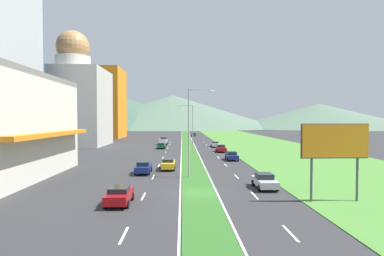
{
  "coord_description": "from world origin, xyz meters",
  "views": [
    {
      "loc": [
        -1.56,
        -29.17,
        7.02
      ],
      "look_at": [
        0.65,
        40.44,
        5.07
      ],
      "focal_mm": 28.92,
      "sensor_mm": 36.0,
      "label": 1
    }
  ],
  "objects_px": {
    "car_0": "(119,195)",
    "pickup_truck_0": "(164,141)",
    "street_lamp_near": "(191,127)",
    "car_1": "(215,144)",
    "car_4": "(265,181)",
    "car_7": "(232,156)",
    "car_3": "(221,148)",
    "street_lamp_mid": "(191,125)",
    "car_5": "(194,134)",
    "billboard_roadside": "(335,144)",
    "car_8": "(144,167)",
    "car_2": "(168,164)",
    "car_6": "(161,146)"
  },
  "relations": [
    {
      "from": "car_1",
      "to": "car_7",
      "type": "relative_size",
      "value": 1.05
    },
    {
      "from": "billboard_roadside",
      "to": "pickup_truck_0",
      "type": "height_order",
      "value": "billboard_roadside"
    },
    {
      "from": "street_lamp_near",
      "to": "car_0",
      "type": "bearing_deg",
      "value": -118.81
    },
    {
      "from": "billboard_roadside",
      "to": "car_2",
      "type": "bearing_deg",
      "value": 130.1
    },
    {
      "from": "street_lamp_mid",
      "to": "car_1",
      "type": "relative_size",
      "value": 2.24
    },
    {
      "from": "car_5",
      "to": "car_6",
      "type": "xyz_separation_m",
      "value": [
        -9.75,
        -54.8,
        -0.01
      ]
    },
    {
      "from": "car_0",
      "to": "pickup_truck_0",
      "type": "height_order",
      "value": "pickup_truck_0"
    },
    {
      "from": "car_3",
      "to": "pickup_truck_0",
      "type": "height_order",
      "value": "pickup_truck_0"
    },
    {
      "from": "street_lamp_mid",
      "to": "pickup_truck_0",
      "type": "bearing_deg",
      "value": 109.41
    },
    {
      "from": "car_4",
      "to": "car_8",
      "type": "xyz_separation_m",
      "value": [
        -13.41,
        9.17,
        0.03
      ]
    },
    {
      "from": "street_lamp_mid",
      "to": "billboard_roadside",
      "type": "distance_m",
      "value": 41.99
    },
    {
      "from": "billboard_roadside",
      "to": "car_2",
      "type": "relative_size",
      "value": 1.4
    },
    {
      "from": "car_0",
      "to": "car_5",
      "type": "xyz_separation_m",
      "value": [
        9.95,
        103.23,
        -0.03
      ]
    },
    {
      "from": "billboard_roadside",
      "to": "car_3",
      "type": "relative_size",
      "value": 1.41
    },
    {
      "from": "billboard_roadside",
      "to": "car_4",
      "type": "height_order",
      "value": "billboard_roadside"
    },
    {
      "from": "billboard_roadside",
      "to": "car_5",
      "type": "distance_m",
      "value": 103.54
    },
    {
      "from": "billboard_roadside",
      "to": "car_6",
      "type": "bearing_deg",
      "value": 110.34
    },
    {
      "from": "car_1",
      "to": "car_6",
      "type": "distance_m",
      "value": 13.82
    },
    {
      "from": "car_3",
      "to": "car_7",
      "type": "relative_size",
      "value": 1.1
    },
    {
      "from": "pickup_truck_0",
      "to": "car_4",
      "type": "bearing_deg",
      "value": -166.2
    },
    {
      "from": "car_6",
      "to": "car_7",
      "type": "bearing_deg",
      "value": -147.42
    },
    {
      "from": "car_7",
      "to": "pickup_truck_0",
      "type": "bearing_deg",
      "value": -157.74
    },
    {
      "from": "street_lamp_mid",
      "to": "car_0",
      "type": "relative_size",
      "value": 2.53
    },
    {
      "from": "car_3",
      "to": "pickup_truck_0",
      "type": "relative_size",
      "value": 0.87
    },
    {
      "from": "car_5",
      "to": "car_7",
      "type": "distance_m",
      "value": 76.08
    },
    {
      "from": "car_1",
      "to": "car_5",
      "type": "height_order",
      "value": "car_5"
    },
    {
      "from": "car_6",
      "to": "pickup_truck_0",
      "type": "distance_m",
      "value": 12.44
    },
    {
      "from": "street_lamp_near",
      "to": "car_5",
      "type": "relative_size",
      "value": 2.42
    },
    {
      "from": "street_lamp_near",
      "to": "car_2",
      "type": "height_order",
      "value": "street_lamp_near"
    },
    {
      "from": "street_lamp_mid",
      "to": "car_5",
      "type": "height_order",
      "value": "street_lamp_mid"
    },
    {
      "from": "street_lamp_near",
      "to": "billboard_roadside",
      "type": "height_order",
      "value": "street_lamp_near"
    },
    {
      "from": "billboard_roadside",
      "to": "car_2",
      "type": "distance_m",
      "value": 23.46
    },
    {
      "from": "car_0",
      "to": "car_1",
      "type": "distance_m",
      "value": 53.84
    },
    {
      "from": "car_1",
      "to": "car_5",
      "type": "relative_size",
      "value": 1.02
    },
    {
      "from": "car_2",
      "to": "car_8",
      "type": "bearing_deg",
      "value": 135.48
    },
    {
      "from": "car_2",
      "to": "pickup_truck_0",
      "type": "relative_size",
      "value": 0.88
    },
    {
      "from": "car_6",
      "to": "pickup_truck_0",
      "type": "bearing_deg",
      "value": 0.99
    },
    {
      "from": "street_lamp_near",
      "to": "car_1",
      "type": "height_order",
      "value": "street_lamp_near"
    },
    {
      "from": "street_lamp_near",
      "to": "street_lamp_mid",
      "type": "distance_m",
      "value": 29.2
    },
    {
      "from": "car_1",
      "to": "car_4",
      "type": "height_order",
      "value": "car_4"
    },
    {
      "from": "car_3",
      "to": "street_lamp_mid",
      "type": "bearing_deg",
      "value": -90.85
    },
    {
      "from": "car_4",
      "to": "car_7",
      "type": "xyz_separation_m",
      "value": [
        0.16,
        21.77,
        -0.01
      ]
    },
    {
      "from": "car_1",
      "to": "car_0",
      "type": "bearing_deg",
      "value": -14.53
    },
    {
      "from": "pickup_truck_0",
      "to": "car_3",
      "type": "bearing_deg",
      "value": -146.33
    },
    {
      "from": "car_8",
      "to": "street_lamp_mid",
      "type": "bearing_deg",
      "value": -14.97
    },
    {
      "from": "car_3",
      "to": "car_6",
      "type": "xyz_separation_m",
      "value": [
        -13.34,
        7.91,
        -0.08
      ]
    },
    {
      "from": "car_3",
      "to": "car_8",
      "type": "xyz_separation_m",
      "value": [
        -13.36,
        -25.88,
        0.0
      ]
    },
    {
      "from": "car_2",
      "to": "pickup_truck_0",
      "type": "distance_m",
      "value": 43.22
    },
    {
      "from": "car_0",
      "to": "car_4",
      "type": "height_order",
      "value": "car_4"
    },
    {
      "from": "car_1",
      "to": "billboard_roadside",
      "type": "bearing_deg",
      "value": 5.06
    }
  ]
}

